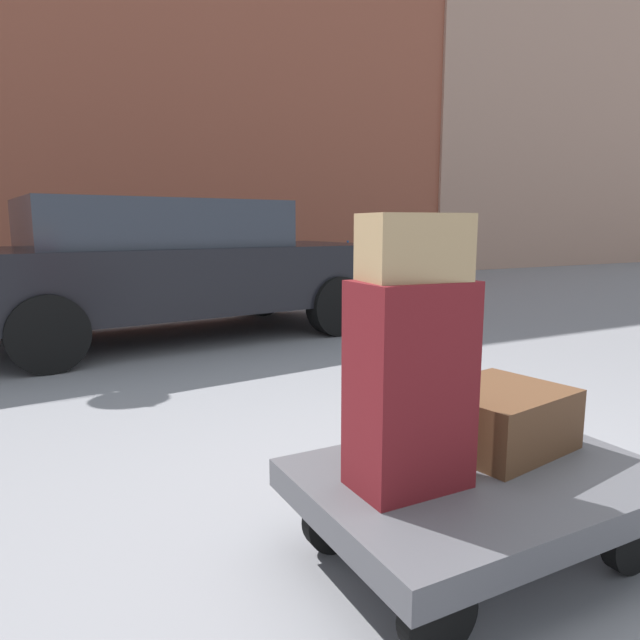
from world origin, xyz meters
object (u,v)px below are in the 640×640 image
suitcase_maroon_rear_left (410,386)px  parked_car (173,265)px  duffel_bag_tan_topmost_pile (414,247)px  bollard_kerb_far (392,268)px  bollard_kerb_mid (328,271)px  luggage_cart (480,489)px  suitcase_brown_front_left (498,417)px  bicycle_leaning (354,264)px  bollard_kerb_near (250,274)px

suitcase_maroon_rear_left → parked_car: size_ratio=0.15×
duffel_bag_tan_topmost_pile → bollard_kerb_far: duffel_bag_tan_topmost_pile is taller
bollard_kerb_far → bollard_kerb_mid: bearing=180.0°
suitcase_maroon_rear_left → duffel_bag_tan_topmost_pile: (0.00, -0.00, 0.44)m
luggage_cart → suitcase_maroon_rear_left: bearing=175.0°
suitcase_brown_front_left → suitcase_maroon_rear_left: bearing=-177.1°
bollard_kerb_mid → parked_car: bearing=-138.1°
bicycle_leaning → bollard_kerb_far: bearing=-74.1°
duffel_bag_tan_topmost_pile → bollard_kerb_near: 8.17m
suitcase_maroon_rear_left → duffel_bag_tan_topmost_pile: 0.44m
suitcase_brown_front_left → duffel_bag_tan_topmost_pile: duffel_bag_tan_topmost_pile is taller
parked_car → duffel_bag_tan_topmost_pile: bearing=-94.3°
suitcase_brown_front_left → bollard_kerb_near: (1.92, 7.66, -0.10)m
suitcase_maroon_rear_left → bollard_kerb_near: size_ratio=0.95×
duffel_bag_tan_topmost_pile → parked_car: size_ratio=0.07×
bollard_kerb_mid → bollard_kerb_near: bearing=180.0°
duffel_bag_tan_topmost_pile → bicycle_leaning: duffel_bag_tan_topmost_pile is taller
bicycle_leaning → bollard_kerb_mid: (-1.16, -0.98, -0.02)m
parked_car → bollard_kerb_mid: size_ratio=6.37×
suitcase_brown_front_left → bollard_kerb_near: bearing=66.3°
suitcase_brown_front_left → duffel_bag_tan_topmost_pile: (-0.50, -0.11, 0.66)m
luggage_cart → duffel_bag_tan_topmost_pile: 0.89m
luggage_cart → bollard_kerb_far: size_ratio=1.75×
suitcase_brown_front_left → duffel_bag_tan_topmost_pile: size_ratio=1.57×
bollard_kerb_far → luggage_cart: bearing=-123.0°
bollard_kerb_mid → bollard_kerb_far: same height
suitcase_maroon_rear_left → bollard_kerb_far: 9.44m
duffel_bag_tan_topmost_pile → bollard_kerb_mid: (3.92, 7.77, -0.76)m
suitcase_brown_front_left → luggage_cart: bearing=-156.1°
luggage_cart → bollard_kerb_mid: (3.63, 7.80, 0.08)m
parked_car → bollard_kerb_near: (2.07, 3.21, -0.41)m
suitcase_maroon_rear_left → duffel_bag_tan_topmost_pile: duffel_bag_tan_topmost_pile is taller
bollard_kerb_far → suitcase_brown_front_left: bearing=-122.4°
duffel_bag_tan_topmost_pile → bicycle_leaning: size_ratio=0.18×
suitcase_maroon_rear_left → bollard_kerb_far: size_ratio=0.95×
luggage_cart → bollard_kerb_far: (5.06, 7.80, 0.08)m
suitcase_maroon_rear_left → bicycle_leaning: size_ratio=0.39×
bicycle_leaning → parked_car: bearing=-138.5°
luggage_cart → bollard_kerb_near: bearing=74.8°
duffel_bag_tan_topmost_pile → bollard_kerb_far: bearing=63.1°
suitcase_maroon_rear_left → duffel_bag_tan_topmost_pile: bearing=-90.2°
suitcase_maroon_rear_left → bicycle_leaning: bearing=59.7°
luggage_cart → suitcase_maroon_rear_left: (-0.29, 0.03, 0.40)m
duffel_bag_tan_topmost_pile → bollard_kerb_far: size_ratio=0.44×
bollard_kerb_near → bollard_kerb_far: (2.94, 0.00, 0.00)m
duffel_bag_tan_topmost_pile → bollard_kerb_far: 9.47m
bicycle_leaning → luggage_cart: bearing=-118.6°
bicycle_leaning → bollard_kerb_mid: size_ratio=2.42×
suitcase_brown_front_left → parked_car: parked_car is taller
duffel_bag_tan_topmost_pile → bollard_kerb_mid: 8.74m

